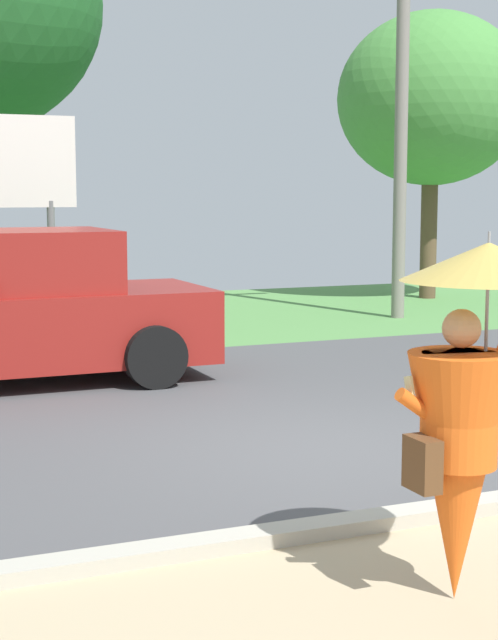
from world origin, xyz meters
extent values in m
cube|color=#4C4C4F|center=(0.00, 2.00, -0.05)|extent=(40.00, 8.00, 0.10)
cube|color=#57904A|center=(0.00, 10.00, -0.05)|extent=(40.00, 8.00, 0.10)
cube|color=#B2AD9E|center=(0.00, -2.00, 0.05)|extent=(40.00, 0.24, 0.10)
cone|color=#E55B19|center=(-0.98, -3.26, 0.73)|extent=(0.60, 0.60, 1.45)
cylinder|color=#E55B19|center=(-0.98, -3.26, 1.12)|extent=(0.44, 0.44, 0.65)
sphere|color=tan|center=(-0.98, -3.26, 1.59)|extent=(0.22, 0.22, 0.22)
cylinder|color=#E55B19|center=(-1.24, -3.24, 1.16)|extent=(0.29, 0.08, 0.24)
cylinder|color=gray|center=(-0.82, -3.26, 1.62)|extent=(0.02, 0.02, 0.75)
cone|color=gold|center=(-0.82, -3.26, 1.96)|extent=(1.00, 1.00, 0.22)
cylinder|color=gray|center=(-0.82, -3.26, 2.08)|extent=(0.02, 0.02, 0.10)
cube|color=beige|center=(-1.28, -3.21, 1.25)|extent=(0.02, 0.11, 0.16)
cube|color=brown|center=(-1.25, -3.31, 0.85)|extent=(0.12, 0.24, 0.30)
cube|color=maroon|center=(-1.91, 4.40, 1.43)|extent=(1.80, 1.84, 0.90)
cube|color=#2D3842|center=(-1.06, 4.40, 1.43)|extent=(0.10, 1.70, 0.77)
cylinder|color=black|center=(-0.71, 5.40, 0.38)|extent=(0.76, 0.28, 0.76)
cylinder|color=black|center=(-0.71, 3.40, 0.38)|extent=(0.76, 0.28, 0.76)
cylinder|color=gray|center=(5.47, 8.03, 3.72)|extent=(0.24, 0.24, 7.45)
cylinder|color=slate|center=(-1.06, 7.62, 1.10)|extent=(0.12, 0.12, 2.20)
cylinder|color=brown|center=(7.87, 10.74, 1.51)|extent=(0.36, 0.36, 3.02)
ellipsoid|color=#478C3D|center=(7.87, 10.74, 4.32)|extent=(4.08, 4.08, 3.71)
camera|label=1|loc=(-4.22, -7.89, 2.36)|focal=55.82mm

